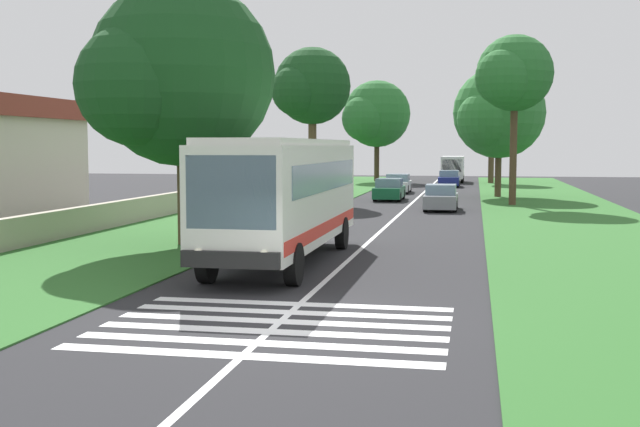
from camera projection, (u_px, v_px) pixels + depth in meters
name	position (u px, v px, depth m)	size (l,w,h in m)	color
ground	(284.00, 318.00, 16.41)	(160.00, 160.00, 0.00)	#262628
grass_verge_left	(175.00, 232.00, 32.64)	(120.00, 8.00, 0.04)	#2D6628
grass_verge_right	(595.00, 241.00, 29.53)	(120.00, 8.00, 0.04)	#2D6628
centre_line	(374.00, 237.00, 31.08)	(110.00, 0.16, 0.01)	silver
coach_bus	(286.00, 192.00, 24.09)	(11.16, 2.62, 3.73)	silver
zebra_crossing	(275.00, 326.00, 15.66)	(4.95, 6.80, 0.01)	silver
trailing_car_0	(441.00, 198.00, 43.98)	(4.30, 1.78, 1.43)	gray
trailing_car_1	(389.00, 190.00, 52.04)	(4.30, 1.78, 1.43)	#145933
trailing_car_2	(398.00, 184.00, 60.37)	(4.30, 1.78, 1.43)	silver
trailing_car_3	(449.00, 179.00, 69.23)	(4.30, 1.78, 1.43)	navy
trailing_minibus_0	(453.00, 166.00, 77.87)	(6.00, 2.14, 2.53)	silver
roadside_tree_left_0	(375.00, 116.00, 79.10)	(7.94, 6.61, 9.97)	#3D2D1E
roadside_tree_left_1	(311.00, 89.00, 49.67)	(5.93, 4.78, 9.60)	brown
roadside_tree_left_2	(180.00, 80.00, 28.19)	(7.90, 6.52, 9.28)	#4C3826
roadside_tree_right_0	(497.00, 115.00, 54.92)	(7.40, 6.28, 8.92)	#4C3826
roadside_tree_right_1	(512.00, 76.00, 46.86)	(5.42, 4.57, 10.02)	#4C3826
roadside_tree_right_2	(490.00, 116.00, 75.16)	(5.87, 4.71, 8.81)	#4C3826
utility_pole	(223.00, 140.00, 27.64)	(0.24, 1.40, 7.14)	#473828
roadside_wall	(146.00, 208.00, 38.13)	(70.00, 0.40, 1.08)	#B2A893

